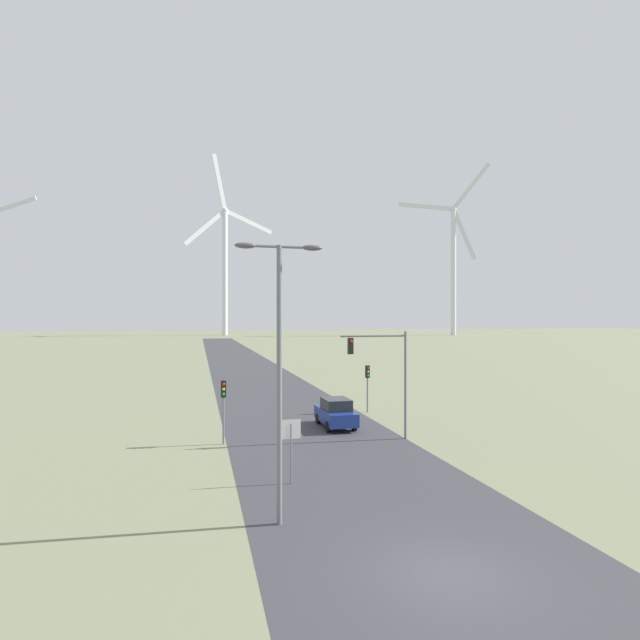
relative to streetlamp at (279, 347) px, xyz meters
name	(u,v)px	position (x,y,z in m)	size (l,w,h in m)	color
ground_plane	(449,574)	(3.89, -4.29, -5.89)	(600.00, 600.00, 0.00)	#757A5B
road_surface	(254,376)	(3.89, 43.71, -5.88)	(10.00, 240.00, 0.01)	#38383D
streetlamp	(279,347)	(0.00, 0.00, 0.00)	(2.95, 0.32, 9.33)	slate
stop_sign_near	(291,439)	(1.12, 3.93, -4.02)	(0.81, 0.07, 2.67)	slate
traffic_light_post_near_left	(223,398)	(-1.28, 11.21, -3.34)	(0.28, 0.33, 3.47)	slate
traffic_light_post_near_right	(368,378)	(9.43, 18.18, -3.37)	(0.28, 0.34, 3.43)	slate
traffic_light_mast_overhead	(384,364)	(7.56, 10.02, -1.57)	(3.93, 0.34, 6.13)	slate
car_approaching	(336,413)	(5.81, 13.86, -4.97)	(1.88, 4.12, 1.83)	navy
wind_turbine_left	(225,258)	(8.41, 197.37, 26.72)	(38.00, 15.21, 75.85)	silver
wind_turbine_center	(453,258)	(102.96, 175.95, 27.17)	(33.85, 18.55, 72.43)	silver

